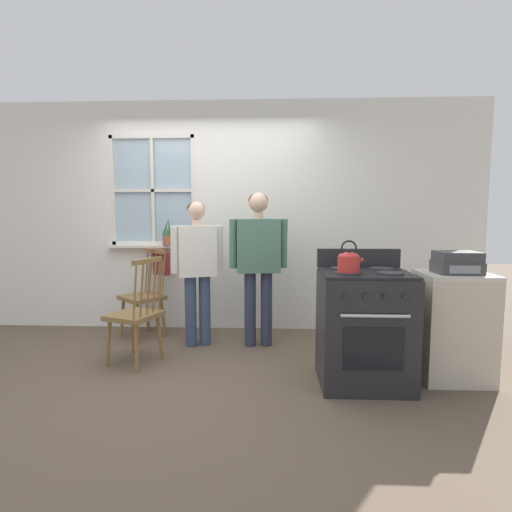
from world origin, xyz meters
TOP-DOWN VIEW (x-y plane):
  - ground_plane at (0.00, 0.00)m, footprint 16.00×16.00m
  - wall_back at (0.04, 1.40)m, footprint 6.40×0.16m
  - chair_by_window at (-0.73, 1.01)m, footprint 0.58×0.58m
  - chair_near_wall at (-0.54, 0.20)m, footprint 0.52×0.53m
  - person_elderly_left at (-0.06, 0.73)m, footprint 0.55×0.33m
  - person_teen_center at (0.58, 0.74)m, footprint 0.61×0.26m
  - stove at (1.48, -0.15)m, footprint 0.71×0.68m
  - kettle at (1.32, -0.28)m, footprint 0.21×0.17m
  - potted_plant at (-0.52, 1.31)m, footprint 0.13×0.12m
  - handbag at (-0.57, 1.19)m, footprint 0.25×0.25m
  - side_counter at (2.24, -0.03)m, footprint 0.55×0.50m
  - stereo at (2.24, -0.05)m, footprint 0.34×0.29m

SIDE VIEW (x-z plane):
  - ground_plane at x=0.00m, z-range 0.00..0.00m
  - side_counter at x=2.24m, z-range 0.00..0.90m
  - chair_by_window at x=-0.73m, z-range -0.04..0.95m
  - chair_near_wall at x=-0.54m, z-range -0.04..0.95m
  - stove at x=1.48m, z-range -0.07..1.02m
  - handbag at x=-0.57m, z-range 0.67..0.97m
  - person_elderly_left at x=-0.06m, z-range 0.15..1.66m
  - person_teen_center at x=0.58m, z-range 0.18..1.78m
  - stereo at x=2.24m, z-range 0.90..1.08m
  - kettle at x=1.32m, z-range 0.90..1.15m
  - potted_plant at x=-0.52m, z-range 0.95..1.28m
  - wall_back at x=0.04m, z-range -0.02..2.68m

